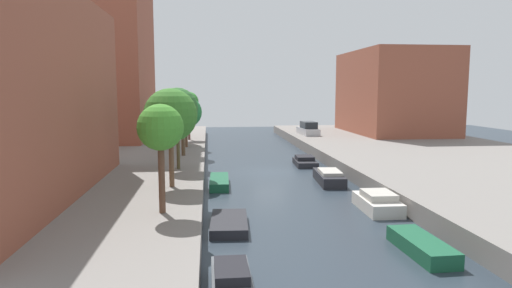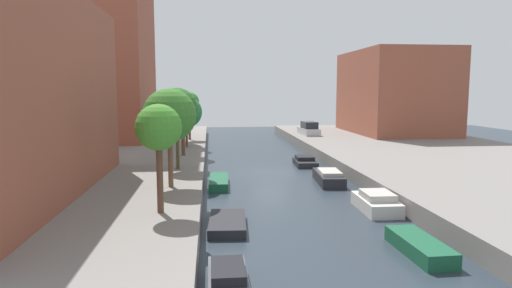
% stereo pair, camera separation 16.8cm
% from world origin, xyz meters
% --- Properties ---
extents(ground_plane, '(84.00, 84.00, 0.00)m').
position_xyz_m(ground_plane, '(0.00, 0.00, 0.00)').
color(ground_plane, '#28333D').
extents(quay_left, '(20.00, 64.00, 1.00)m').
position_xyz_m(quay_left, '(-15.00, 0.00, 0.50)').
color(quay_left, gray).
rests_on(quay_left, ground_plane).
extents(quay_right, '(20.00, 64.00, 1.00)m').
position_xyz_m(quay_right, '(15.00, 0.00, 0.50)').
color(quay_right, gray).
rests_on(quay_right, ground_plane).
extents(apartment_tower_far, '(10.00, 13.00, 22.45)m').
position_xyz_m(apartment_tower_far, '(-16.00, 15.84, 12.22)').
color(apartment_tower_far, brown).
rests_on(apartment_tower_far, quay_left).
extents(low_block_right, '(10.00, 15.57, 9.96)m').
position_xyz_m(low_block_right, '(18.00, 19.76, 5.98)').
color(low_block_right, brown).
rests_on(low_block_right, quay_right).
extents(street_tree_0, '(1.98, 1.98, 4.68)m').
position_xyz_m(street_tree_0, '(-6.69, -14.26, 4.63)').
color(street_tree_0, brown).
rests_on(street_tree_0, quay_left).
extents(street_tree_1, '(2.88, 2.88, 5.35)m').
position_xyz_m(street_tree_1, '(-6.69, -9.05, 4.89)').
color(street_tree_1, brown).
rests_on(street_tree_1, quay_left).
extents(street_tree_2, '(2.74, 2.74, 5.41)m').
position_xyz_m(street_tree_2, '(-6.69, -3.49, 5.03)').
color(street_tree_2, '#4C4428').
rests_on(street_tree_2, quay_left).
extents(street_tree_3, '(2.45, 2.45, 4.92)m').
position_xyz_m(street_tree_3, '(-6.69, 2.73, 4.65)').
color(street_tree_3, brown).
rests_on(street_tree_3, quay_left).
extents(street_tree_4, '(2.91, 2.91, 4.69)m').
position_xyz_m(street_tree_4, '(-6.69, 8.14, 4.23)').
color(street_tree_4, brown).
rests_on(street_tree_4, quay_left).
extents(street_tree_5, '(2.08, 2.08, 5.07)m').
position_xyz_m(street_tree_5, '(-6.69, 14.30, 4.97)').
color(street_tree_5, brown).
rests_on(street_tree_5, quay_left).
extents(parked_car, '(1.91, 4.67, 1.56)m').
position_xyz_m(parked_car, '(7.06, 18.20, 1.64)').
color(parked_car, '#B7B7BC').
rests_on(parked_car, quay_right).
extents(moored_boat_left_0, '(1.23, 3.29, 0.90)m').
position_xyz_m(moored_boat_left_0, '(-4.03, -20.17, 0.38)').
color(moored_boat_left_0, '#4C5156').
rests_on(moored_boat_left_0, ground_plane).
extents(moored_boat_left_1, '(1.83, 3.55, 0.44)m').
position_xyz_m(moored_boat_left_1, '(-3.79, -13.60, 0.22)').
color(moored_boat_left_1, '#232328').
rests_on(moored_boat_left_1, ground_plane).
extents(moored_boat_left_2, '(1.33, 4.18, 0.55)m').
position_xyz_m(moored_boat_left_2, '(-4.01, -4.56, 0.27)').
color(moored_boat_left_2, '#195638').
rests_on(moored_boat_left_2, ground_plane).
extents(moored_boat_right_0, '(1.35, 3.64, 0.60)m').
position_xyz_m(moored_boat_right_0, '(3.41, -17.58, 0.30)').
color(moored_boat_right_0, '#195638').
rests_on(moored_boat_right_0, ground_plane).
extents(moored_boat_right_1, '(1.76, 3.51, 1.03)m').
position_xyz_m(moored_boat_right_1, '(4.04, -11.45, 0.44)').
color(moored_boat_right_1, beige).
rests_on(moored_boat_right_1, ground_plane).
extents(moored_boat_right_2, '(1.83, 4.38, 0.91)m').
position_xyz_m(moored_boat_right_2, '(3.40, -4.37, 0.40)').
color(moored_boat_right_2, '#232328').
rests_on(moored_boat_right_2, ground_plane).
extents(moored_boat_right_3, '(1.83, 3.45, 0.77)m').
position_xyz_m(moored_boat_right_3, '(3.32, 2.79, 0.32)').
color(moored_boat_right_3, '#232328').
rests_on(moored_boat_right_3, ground_plane).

